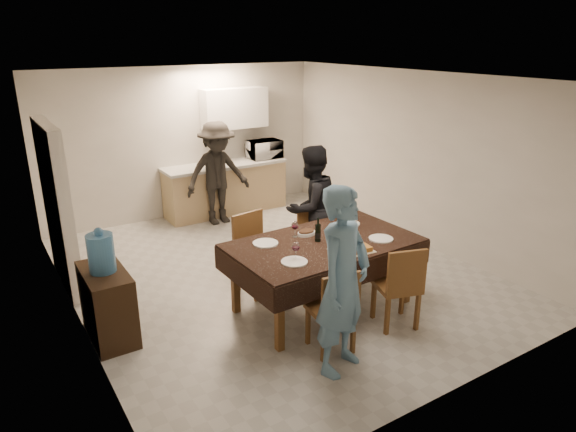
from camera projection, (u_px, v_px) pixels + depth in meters
name	position (u px, v px, depth m)	size (l,w,h in m)	color
floor	(273.00, 273.00, 7.02)	(5.00, 6.00, 0.02)	#B1B1AC
ceiling	(271.00, 77.00, 6.16)	(5.00, 6.00, 0.02)	white
wall_back	(185.00, 142.00, 8.98)	(5.00, 0.02, 2.60)	silver
wall_front	(459.00, 264.00, 4.20)	(5.00, 0.02, 2.60)	silver
wall_left	(66.00, 216.00, 5.33)	(0.02, 6.00, 2.60)	silver
wall_right	(412.00, 158.00, 7.86)	(0.02, 6.00, 2.60)	silver
stub_partition	(57.00, 207.00, 6.41)	(0.15, 1.40, 2.10)	white
kitchen_base_cabinet	(226.00, 189.00, 9.32)	(2.20, 0.60, 0.86)	tan
kitchen_worktop	(225.00, 165.00, 9.17)	(2.24, 0.64, 0.05)	#B8B9B3
upper_cabinet	(234.00, 108.00, 9.11)	(1.20, 0.34, 0.70)	white
dining_table	(324.00, 245.00, 5.89)	(2.18, 1.31, 0.84)	black
chair_near_left	(336.00, 303.00, 5.07)	(0.47, 0.48, 0.50)	brown
chair_near_right	(403.00, 279.00, 5.52)	(0.55, 0.56, 0.53)	brown
chair_far_left	(262.00, 249.00, 6.25)	(0.52, 0.52, 0.54)	brown
chair_far_right	(321.00, 238.00, 6.73)	(0.48, 0.48, 0.50)	brown
console	(108.00, 304.00, 5.42)	(0.42, 0.83, 0.77)	black
water_jug	(101.00, 253.00, 5.22)	(0.27, 0.27, 0.40)	#4B8FCA
wine_bottle	(318.00, 230.00, 5.85)	(0.07, 0.07, 0.28)	black
water_pitcher	(351.00, 229.00, 5.98)	(0.12, 0.12, 0.19)	white
savoury_tart	(352.00, 248.00, 5.62)	(0.44, 0.33, 0.06)	#B38134
salad_bowl	(335.00, 229.00, 6.16)	(0.18, 0.18, 0.07)	white
mushroom_dish	(306.00, 233.00, 6.07)	(0.21, 0.21, 0.04)	white
wine_glass_a	(296.00, 251.00, 5.37)	(0.09, 0.09, 0.20)	white
wine_glass_b	(348.00, 219.00, 6.32)	(0.09, 0.09, 0.20)	white
wine_glass_c	(295.00, 229.00, 5.99)	(0.09, 0.09, 0.19)	white
plate_near_left	(294.00, 262.00, 5.33)	(0.28, 0.28, 0.02)	white
plate_near_right	(381.00, 239.00, 5.94)	(0.28, 0.28, 0.02)	white
plate_far_left	(265.00, 243.00, 5.81)	(0.29, 0.29, 0.02)	white
plate_far_right	(348.00, 224.00, 6.42)	(0.28, 0.28, 0.02)	white
microwave	(264.00, 149.00, 9.52)	(0.60, 0.41, 0.33)	white
person_near	(343.00, 282.00, 4.74)	(0.67, 0.44, 1.84)	#5E8BAD
person_far	(311.00, 208.00, 6.99)	(0.83, 0.65, 1.71)	black
person_kitchen	(217.00, 173.00, 8.63)	(1.13, 0.65, 1.75)	black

